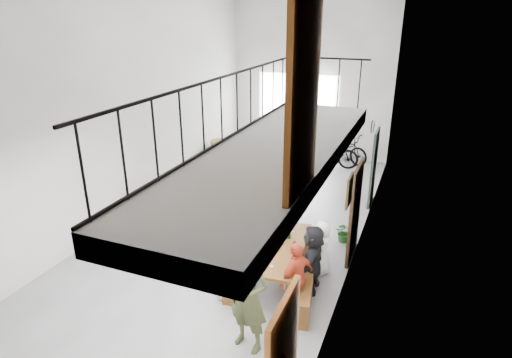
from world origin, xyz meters
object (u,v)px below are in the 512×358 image
at_px(oak_barrel, 219,153).
at_px(serving_counter, 282,142).
at_px(side_bench, 149,201).
at_px(host_standing, 249,296).
at_px(bench_inner, 245,267).
at_px(tasting_table, 280,251).
at_px(bicycle_near, 343,148).

height_order(oak_barrel, serving_counter, serving_counter).
xyz_separation_m(side_bench, host_standing, (4.22, -3.47, 0.66)).
bearing_deg(bench_inner, host_standing, -71.82).
bearing_deg(serving_counter, bench_inner, -84.17).
height_order(tasting_table, host_standing, host_standing).
distance_m(bench_inner, serving_counter, 7.71).
bearing_deg(host_standing, side_bench, 153.28).
height_order(bench_inner, oak_barrel, oak_barrel).
height_order(tasting_table, side_bench, tasting_table).
height_order(oak_barrel, host_standing, host_standing).
relative_size(serving_counter, bicycle_near, 0.90).
bearing_deg(side_bench, bench_inner, -27.77).
xyz_separation_m(side_bench, bicycle_near, (3.83, 5.63, 0.25)).
relative_size(side_bench, host_standing, 0.98).
xyz_separation_m(tasting_table, host_standing, (0.09, -1.69, 0.20)).
xyz_separation_m(bench_inner, host_standing, (0.78, -1.65, 0.69)).
bearing_deg(serving_counter, bicycle_near, -8.93).
distance_m(oak_barrel, bicycle_near, 4.14).
height_order(tasting_table, serving_counter, serving_counter).
distance_m(bench_inner, side_bench, 3.89).
bearing_deg(oak_barrel, serving_counter, 53.03).
bearing_deg(tasting_table, bicycle_near, 86.63).
relative_size(tasting_table, side_bench, 1.18).
distance_m(side_bench, host_standing, 5.50).
xyz_separation_m(serving_counter, host_standing, (2.57, -9.15, 0.46)).
distance_m(oak_barrel, host_standing, 8.26).
relative_size(bench_inner, oak_barrel, 2.13).
height_order(bench_inner, side_bench, side_bench).
distance_m(tasting_table, oak_barrel, 6.77).
distance_m(tasting_table, serving_counter, 7.86).
height_order(serving_counter, bicycle_near, bicycle_near).
bearing_deg(oak_barrel, bicycle_near, 27.72).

